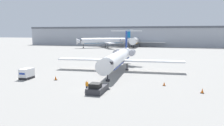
{
  "coord_description": "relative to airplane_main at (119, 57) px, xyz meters",
  "views": [
    {
      "loc": [
        11.25,
        -31.72,
        9.29
      ],
      "look_at": [
        0.0,
        9.86,
        3.21
      ],
      "focal_mm": 35.0,
      "sensor_mm": 36.0,
      "label": 1
    }
  ],
  "objects": [
    {
      "name": "traffic_cone_right",
      "position": [
        11.24,
        -12.69,
        -2.9
      ],
      "size": [
        0.53,
        0.53,
        0.69
      ],
      "color": "black",
      "rests_on": "ground"
    },
    {
      "name": "ground_plane",
      "position": [
        0.91,
        -19.37,
        -3.23
      ],
      "size": [
        600.0,
        600.0,
        0.0
      ],
      "primitive_type": "plane",
      "color": "gray"
    },
    {
      "name": "traffic_cone_mid",
      "position": [
        17.07,
        -16.02,
        -2.85
      ],
      "size": [
        0.57,
        0.57,
        0.78
      ],
      "color": "black",
      "rests_on": "ground"
    },
    {
      "name": "airplane_parked_far_left",
      "position": [
        -10.14,
        90.02,
        0.67
      ],
      "size": [
        37.72,
        31.04,
        11.07
      ],
      "color": "white",
      "rests_on": "ground"
    },
    {
      "name": "traffic_cone_left",
      "position": [
        -9.42,
        -13.57,
        -2.82
      ],
      "size": [
        0.61,
        0.61,
        0.84
      ],
      "color": "black",
      "rests_on": "ground"
    },
    {
      "name": "worker_near_tug",
      "position": [
        -0.52,
        -19.5,
        -2.35
      ],
      "size": [
        0.4,
        0.24,
        1.68
      ],
      "color": "#232838",
      "rests_on": "ground"
    },
    {
      "name": "terminal_building",
      "position": [
        0.91,
        100.63,
        3.37
      ],
      "size": [
        180.0,
        16.8,
        13.13
      ],
      "color": "#9EA3AD",
      "rests_on": "ground"
    },
    {
      "name": "pushback_tug",
      "position": [
        1.26,
        -19.63,
        -2.64
      ],
      "size": [
        2.33,
        4.69,
        1.62
      ],
      "color": "#2D2D33",
      "rests_on": "ground"
    },
    {
      "name": "airplane_parked_far_right",
      "position": [
        -26.73,
        76.43,
        0.78
      ],
      "size": [
        31.82,
        27.02,
        10.94
      ],
      "color": "white",
      "rests_on": "ground"
    },
    {
      "name": "airplane_main",
      "position": [
        0.0,
        0.0,
        0.0
      ],
      "size": [
        30.95,
        30.02,
        9.8
      ],
      "color": "white",
      "rests_on": "ground"
    },
    {
      "name": "luggage_cart",
      "position": [
        -15.7,
        -13.93,
        -2.18
      ],
      "size": [
        1.8,
        2.89,
        2.08
      ],
      "color": "#232326",
      "rests_on": "ground"
    }
  ]
}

